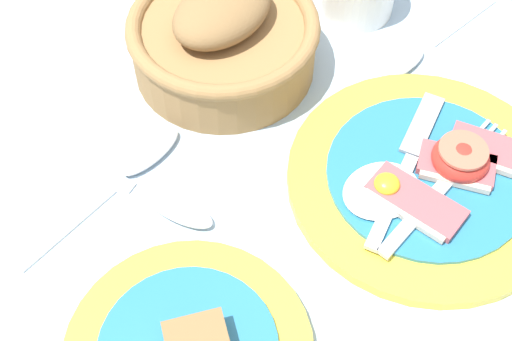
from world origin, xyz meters
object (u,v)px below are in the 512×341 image
object	(u,v)px
bread_basket	(223,38)
teaspoon_by_saucer	(130,170)
breakfast_plate	(428,178)
teaspoon_near_cup	(417,52)
teaspoon_stray	(153,197)

from	to	relation	value
bread_basket	teaspoon_by_saucer	xyz separation A→B (m)	(-0.14, -0.07, -0.03)
breakfast_plate	teaspoon_by_saucer	world-z (taller)	breakfast_plate
breakfast_plate	teaspoon_near_cup	xyz separation A→B (m)	(0.10, 0.13, -0.01)
teaspoon_by_saucer	teaspoon_stray	bearing A→B (deg)	-100.55
bread_basket	teaspoon_stray	distance (m)	0.18
bread_basket	teaspoon_near_cup	world-z (taller)	bread_basket
breakfast_plate	teaspoon_stray	size ratio (longest dim) A/B	1.42
teaspoon_by_saucer	teaspoon_stray	world-z (taller)	same
teaspoon_by_saucer	teaspoon_near_cup	bearing A→B (deg)	-21.84
teaspoon_near_cup	teaspoon_stray	xyz separation A→B (m)	(-0.32, -0.02, 0.00)
bread_basket	teaspoon_near_cup	bearing A→B (deg)	-27.33
breakfast_plate	teaspoon_stray	distance (m)	0.25
breakfast_plate	bread_basket	bearing A→B (deg)	109.90
bread_basket	teaspoon_by_saucer	size ratio (longest dim) A/B	1.02
breakfast_plate	teaspoon_near_cup	world-z (taller)	breakfast_plate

